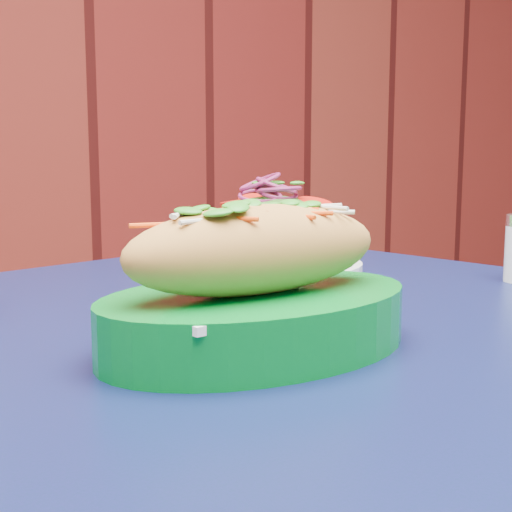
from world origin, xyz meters
TOP-DOWN VIEW (x-y plane):
  - cafe_table at (-0.39, 1.37)m, footprint 0.95×0.95m
  - banh_mi_basket at (-0.46, 1.31)m, footprint 0.25×0.17m
  - salad_plate at (-0.26, 1.58)m, footprint 0.21×0.21m

SIDE VIEW (x-z plane):
  - cafe_table at x=-0.39m, z-range 0.29..1.04m
  - salad_plate at x=-0.26m, z-range 0.74..0.85m
  - banh_mi_basket at x=-0.46m, z-range 0.74..0.85m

